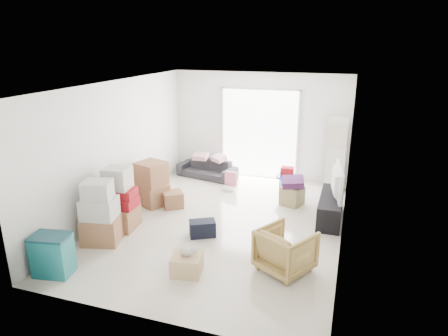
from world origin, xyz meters
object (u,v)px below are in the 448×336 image
at_px(tv_console, 331,207).
at_px(armchair, 286,248).
at_px(ac_tower, 336,154).
at_px(wood_crate, 187,264).
at_px(television, 332,193).
at_px(storage_bins, 53,255).
at_px(kids_table, 287,175).
at_px(ottoman, 292,196).
at_px(sofa, 207,166).

relative_size(tv_console, armchair, 1.92).
bearing_deg(armchair, ac_tower, -67.45).
relative_size(ac_tower, wood_crate, 3.86).
bearing_deg(television, wood_crate, 135.99).
xyz_separation_m(ac_tower, tv_console, (0.05, -1.78, -0.63)).
distance_m(ac_tower, storage_bins, 6.46).
bearing_deg(kids_table, television, -45.13).
bearing_deg(kids_table, ottoman, -68.71).
bearing_deg(wood_crate, ac_tower, 66.83).
bearing_deg(wood_crate, sofa, 106.53).
distance_m(tv_console, wood_crate, 3.35).
xyz_separation_m(storage_bins, kids_table, (2.82, 4.46, 0.14)).
bearing_deg(ac_tower, storage_bins, -126.72).
bearing_deg(television, sofa, 55.46).
xyz_separation_m(television, ottoman, (-0.85, 0.49, -0.35)).
relative_size(tv_console, wood_crate, 3.24).
distance_m(sofa, ottoman, 2.67).
xyz_separation_m(television, armchair, (-0.54, -2.17, -0.18)).
bearing_deg(storage_bins, kids_table, 57.68).
height_order(ac_tower, wood_crate, ac_tower).
xyz_separation_m(armchair, storage_bins, (-3.36, -1.21, -0.05)).
distance_m(ottoman, wood_crate, 3.40).
xyz_separation_m(sofa, wood_crate, (1.29, -4.34, -0.15)).
relative_size(television, sofa, 0.69).
distance_m(storage_bins, wood_crate, 2.05).
distance_m(tv_console, ottoman, 0.98).
bearing_deg(ac_tower, tv_console, -88.39).
bearing_deg(ottoman, wood_crate, -109.34).
bearing_deg(storage_bins, sofa, 82.72).
distance_m(ac_tower, tv_console, 1.89).
relative_size(ac_tower, ottoman, 4.21).
distance_m(sofa, wood_crate, 4.53).
height_order(sofa, storage_bins, storage_bins).
bearing_deg(armchair, ottoman, -53.80).
xyz_separation_m(ac_tower, ottoman, (-0.80, -1.29, -0.67)).
bearing_deg(storage_bins, wood_crate, 19.17).
height_order(tv_console, armchair, armchair).
bearing_deg(storage_bins, ac_tower, 53.28).
bearing_deg(wood_crate, kids_table, 76.72).
xyz_separation_m(television, sofa, (-3.26, 1.63, -0.25)).
distance_m(television, wood_crate, 3.38).
bearing_deg(ac_tower, armchair, -97.13).
bearing_deg(armchair, wood_crate, 50.52).
bearing_deg(tv_console, kids_table, 134.87).
relative_size(tv_console, kids_table, 2.24).
height_order(ac_tower, armchair, ac_tower).
bearing_deg(kids_table, wood_crate, -103.28).
xyz_separation_m(tv_console, ottoman, (-0.85, 0.49, -0.04)).
xyz_separation_m(ac_tower, storage_bins, (-3.85, -5.16, -0.55)).
height_order(tv_console, wood_crate, tv_console).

